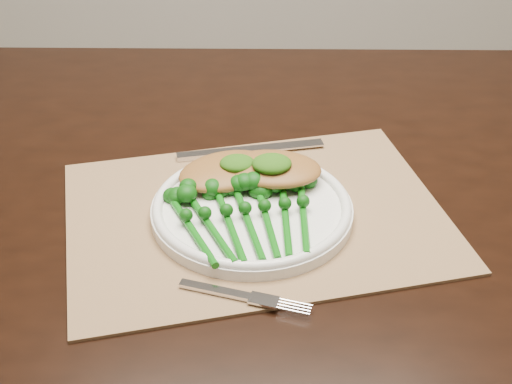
{
  "coord_description": "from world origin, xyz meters",
  "views": [
    {
      "loc": [
        -0.15,
        -0.69,
        1.29
      ],
      "look_at": [
        -0.12,
        0.06,
        0.78
      ],
      "focal_mm": 50.0,
      "sensor_mm": 36.0,
      "label": 1
    }
  ],
  "objects_px": {
    "placemat": "(256,215)",
    "broccolini_bundle": "(249,224)",
    "dining_table": "(279,361)",
    "chicken_fillet_left": "(226,171)",
    "dinner_plate": "(252,208)"
  },
  "relations": [
    {
      "from": "dining_table",
      "to": "dinner_plate",
      "type": "relative_size",
      "value": 6.42
    },
    {
      "from": "broccolini_bundle",
      "to": "dinner_plate",
      "type": "bearing_deg",
      "value": 74.19
    },
    {
      "from": "dining_table",
      "to": "chicken_fillet_left",
      "type": "distance_m",
      "value": 0.41
    },
    {
      "from": "chicken_fillet_left",
      "to": "dinner_plate",
      "type": "bearing_deg",
      "value": -88.03
    },
    {
      "from": "placemat",
      "to": "broccolini_bundle",
      "type": "distance_m",
      "value": 0.05
    },
    {
      "from": "dining_table",
      "to": "placemat",
      "type": "distance_m",
      "value": 0.39
    },
    {
      "from": "placemat",
      "to": "broccolini_bundle",
      "type": "height_order",
      "value": "broccolini_bundle"
    },
    {
      "from": "chicken_fillet_left",
      "to": "broccolini_bundle",
      "type": "relative_size",
      "value": 0.65
    },
    {
      "from": "placemat",
      "to": "dinner_plate",
      "type": "relative_size",
      "value": 1.86
    },
    {
      "from": "dinner_plate",
      "to": "broccolini_bundle",
      "type": "bearing_deg",
      "value": -96.29
    },
    {
      "from": "dinner_plate",
      "to": "broccolini_bundle",
      "type": "height_order",
      "value": "broccolini_bundle"
    },
    {
      "from": "placemat",
      "to": "broccolini_bundle",
      "type": "relative_size",
      "value": 2.35
    },
    {
      "from": "placemat",
      "to": "dinner_plate",
      "type": "height_order",
      "value": "dinner_plate"
    },
    {
      "from": "dinner_plate",
      "to": "placemat",
      "type": "bearing_deg",
      "value": 41.16
    },
    {
      "from": "placemat",
      "to": "dinner_plate",
      "type": "bearing_deg",
      "value": -149.8
    }
  ]
}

